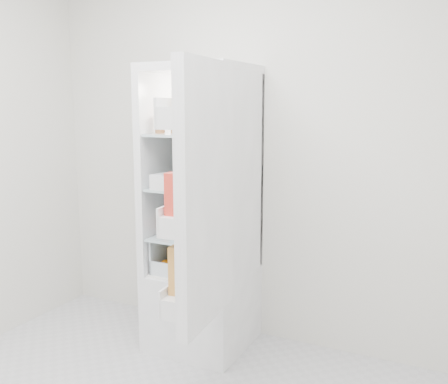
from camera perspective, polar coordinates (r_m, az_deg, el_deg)
The scene contains 21 objects.
room_walls at distance 1.99m, azimuth -14.70°, elevation 10.56°, with size 3.02×3.02×2.61m.
refrigerator at distance 3.26m, azimuth -2.16°, elevation -5.97°, with size 0.60×0.60×1.80m.
shelf_low at distance 3.19m, azimuth -2.71°, elevation -4.95°, with size 0.49×0.53×0.01m, color #ABC1C8.
shelf_mid at distance 3.13m, azimuth -2.76°, elevation 0.55°, with size 0.49×0.53×0.01m, color #ABC1C8.
shelf_top at distance 3.09m, azimuth -2.81°, elevation 6.60°, with size 0.49×0.53×0.01m, color #ABC1C8.
crisper_left at distance 3.29m, azimuth -4.57°, elevation -6.89°, with size 0.23×0.46×0.22m, color silver, non-canonical shape.
crisper_right at distance 3.17m, azimuth -0.74°, elevation -7.48°, with size 0.23×0.46×0.22m, color silver, non-canonical shape.
condiment_jars at distance 2.99m, azimuth -3.87°, elevation 7.44°, with size 0.46×0.16×0.08m.
squeeze_bottle at distance 3.02m, azimuth -0.69°, elevation 8.53°, with size 0.06×0.06×0.20m, color white.
tub_white at distance 3.02m, azimuth -6.64°, elevation 1.17°, with size 0.14×0.14×0.09m, color silver.
tub_cream at distance 3.10m, azimuth -1.97°, elevation 1.32°, with size 0.13×0.13×0.08m, color silver.
tin_red at distance 2.95m, azimuth -2.23°, elevation 0.66°, with size 0.08×0.08×0.05m, color #C13C1D.
foil_tray at distance 3.27m, azimuth -4.52°, elevation 1.44°, with size 0.16×0.12×0.04m, color #BBBABF.
tub_green at distance 3.21m, azimuth 0.18°, elevation 1.57°, with size 0.09×0.12×0.07m, color #43935B.
red_cabbage at distance 3.17m, azimuth -0.72°, elevation -3.22°, with size 0.18×0.18×0.18m, color #4C1B51.
bell_pepper at distance 3.18m, azimuth -6.35°, elevation -4.04°, with size 0.09×0.09×0.09m, color red.
mushroom_bowl at distance 3.20m, azimuth -5.81°, elevation -4.19°, with size 0.14×0.14×0.07m, color #94CCDD.
salad_bag at distance 2.91m, azimuth -1.54°, elevation -5.26°, with size 0.10×0.10×0.10m, color #A2B789.
citrus_pile at distance 3.27m, azimuth -4.95°, elevation -7.41°, with size 0.20×0.31×0.16m.
veg_pile at distance 3.18m, azimuth -0.67°, elevation -8.31°, with size 0.16×0.30×0.10m.
fridge_door at distance 2.47m, azimuth -2.61°, elevation -0.96°, with size 0.22×0.60×1.30m.
Camera 1 is at (1.30, -1.51, 1.56)m, focal length 40.00 mm.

